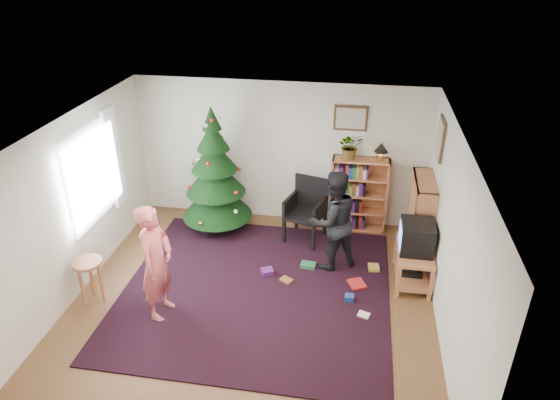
% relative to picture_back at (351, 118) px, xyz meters
% --- Properties ---
extents(floor, '(5.00, 5.00, 0.00)m').
position_rel_picture_back_xyz_m(floor, '(-1.15, -2.48, -1.95)').
color(floor, brown).
rests_on(floor, ground).
extents(ceiling, '(5.00, 5.00, 0.00)m').
position_rel_picture_back_xyz_m(ceiling, '(-1.15, -2.48, 0.55)').
color(ceiling, white).
rests_on(ceiling, wall_back).
extents(wall_back, '(5.00, 0.02, 2.50)m').
position_rel_picture_back_xyz_m(wall_back, '(-1.15, 0.02, -0.70)').
color(wall_back, silver).
rests_on(wall_back, floor).
extents(wall_front, '(5.00, 0.02, 2.50)m').
position_rel_picture_back_xyz_m(wall_front, '(-1.15, -4.97, -0.70)').
color(wall_front, silver).
rests_on(wall_front, floor).
extents(wall_left, '(0.02, 5.00, 2.50)m').
position_rel_picture_back_xyz_m(wall_left, '(-3.65, -2.48, -0.70)').
color(wall_left, silver).
rests_on(wall_left, floor).
extents(wall_right, '(0.02, 5.00, 2.50)m').
position_rel_picture_back_xyz_m(wall_right, '(1.35, -2.48, -0.70)').
color(wall_right, silver).
rests_on(wall_right, floor).
extents(rug, '(3.80, 3.60, 0.02)m').
position_rel_picture_back_xyz_m(rug, '(-1.15, -2.17, -1.94)').
color(rug, black).
rests_on(rug, floor).
extents(window_pane, '(0.04, 1.20, 1.40)m').
position_rel_picture_back_xyz_m(window_pane, '(-3.62, -1.88, -0.45)').
color(window_pane, silver).
rests_on(window_pane, wall_left).
extents(curtain, '(0.06, 0.35, 1.60)m').
position_rel_picture_back_xyz_m(curtain, '(-3.58, -1.18, -0.45)').
color(curtain, white).
rests_on(curtain, wall_left).
extents(picture_back, '(0.55, 0.03, 0.42)m').
position_rel_picture_back_xyz_m(picture_back, '(0.00, 0.00, 0.00)').
color(picture_back, '#4C3319').
rests_on(picture_back, wall_back).
extents(picture_right, '(0.03, 0.50, 0.60)m').
position_rel_picture_back_xyz_m(picture_right, '(1.33, -0.73, 0.00)').
color(picture_right, '#4C3319').
rests_on(picture_right, wall_right).
extents(christmas_tree, '(1.21, 1.21, 2.19)m').
position_rel_picture_back_xyz_m(christmas_tree, '(-2.19, -0.49, -1.04)').
color(christmas_tree, '#3F2816').
rests_on(christmas_tree, rug).
extents(bookshelf_back, '(0.95, 0.30, 1.30)m').
position_rel_picture_back_xyz_m(bookshelf_back, '(0.23, -0.14, -1.29)').
color(bookshelf_back, '#BA6E42').
rests_on(bookshelf_back, floor).
extents(bookshelf_right, '(0.30, 0.95, 1.30)m').
position_rel_picture_back_xyz_m(bookshelf_right, '(1.19, -0.78, -1.29)').
color(bookshelf_right, '#BA6E42').
rests_on(bookshelf_right, floor).
extents(tv_stand, '(0.50, 0.91, 0.55)m').
position_rel_picture_back_xyz_m(tv_stand, '(1.07, -1.57, -1.62)').
color(tv_stand, '#BA6E42').
rests_on(tv_stand, floor).
extents(crt_tv, '(0.47, 0.50, 0.44)m').
position_rel_picture_back_xyz_m(crt_tv, '(1.07, -1.57, -1.18)').
color(crt_tv, black).
rests_on(crt_tv, tv_stand).
extents(armchair, '(0.72, 0.73, 1.06)m').
position_rel_picture_back_xyz_m(armchair, '(-0.63, -0.56, -1.38)').
color(armchair, black).
rests_on(armchair, rug).
extents(stool, '(0.40, 0.40, 0.66)m').
position_rel_picture_back_xyz_m(stool, '(-3.35, -2.76, -1.44)').
color(stool, '#BA6E42').
rests_on(stool, floor).
extents(person_standing, '(0.46, 0.64, 1.64)m').
position_rel_picture_back_xyz_m(person_standing, '(-2.31, -2.85, -1.13)').
color(person_standing, '#D65655').
rests_on(person_standing, rug).
extents(person_by_chair, '(0.98, 0.92, 1.60)m').
position_rel_picture_back_xyz_m(person_by_chair, '(-0.13, -1.37, -1.15)').
color(person_by_chair, black).
rests_on(person_by_chair, rug).
extents(potted_plant, '(0.48, 0.44, 0.44)m').
position_rel_picture_back_xyz_m(potted_plant, '(0.03, -0.14, -0.43)').
color(potted_plant, gray).
rests_on(potted_plant, bookshelf_back).
extents(table_lamp, '(0.23, 0.23, 0.31)m').
position_rel_picture_back_xyz_m(table_lamp, '(0.53, -0.14, -0.44)').
color(table_lamp, '#A57F33').
rests_on(table_lamp, bookshelf_back).
extents(floor_clutter, '(1.79, 1.31, 0.08)m').
position_rel_picture_back_xyz_m(floor_clutter, '(-0.13, -1.87, -1.91)').
color(floor_clutter, '#A51E19').
rests_on(floor_clutter, rug).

